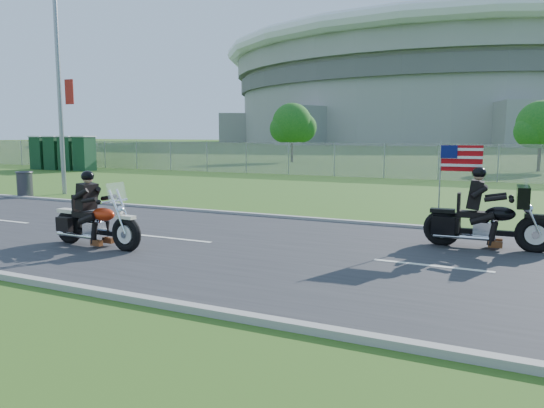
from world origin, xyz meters
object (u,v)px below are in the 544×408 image
at_px(streetlight, 62,57).
at_px(porta_toilet_d, 41,153).
at_px(motorcycle_follow, 487,222).
at_px(trash_can, 25,185).
at_px(porta_toilet_b, 69,154).
at_px(porta_toilet_c, 55,153).
at_px(porta_toilet_a, 84,154).
at_px(motorcycle_lead, 95,224).

distance_m(streetlight, porta_toilet_d, 18.40).
xyz_separation_m(streetlight, motorcycle_follow, (16.76, -4.09, -5.03)).
height_order(motorcycle_follow, trash_can, motorcycle_follow).
bearing_deg(porta_toilet_b, trash_can, -48.78).
relative_size(porta_toilet_b, motorcycle_follow, 0.86).
height_order(porta_toilet_b, porta_toilet_c, same).
bearing_deg(trash_can, porta_toilet_a, 127.44).
bearing_deg(porta_toilet_c, motorcycle_lead, -40.19).
bearing_deg(trash_can, streetlight, 81.28).
height_order(porta_toilet_c, motorcycle_lead, porta_toilet_c).
bearing_deg(porta_toilet_b, porta_toilet_c, 180.00).
bearing_deg(porta_toilet_d, motorcycle_follow, -25.65).
xyz_separation_m(porta_toilet_b, porta_toilet_c, (-1.40, 0.00, 0.00)).
height_order(streetlight, motorcycle_follow, streetlight).
relative_size(motorcycle_lead, motorcycle_follow, 0.95).
bearing_deg(porta_toilet_b, motorcycle_follow, -27.83).
height_order(streetlight, porta_toilet_c, streetlight).
height_order(porta_toilet_c, motorcycle_follow, porta_toilet_c).
bearing_deg(streetlight, porta_toilet_a, 132.91).
bearing_deg(porta_toilet_a, porta_toilet_c, 180.00).
xyz_separation_m(porta_toilet_a, trash_can, (9.72, -12.70, -0.64)).
relative_size(porta_toilet_b, porta_toilet_d, 1.00).
bearing_deg(porta_toilet_d, streetlight, -37.17).
xyz_separation_m(porta_toilet_a, porta_toilet_b, (-1.40, 0.00, 0.00)).
bearing_deg(motorcycle_lead, porta_toilet_d, 144.78).
bearing_deg(streetlight, porta_toilet_d, 142.83).
distance_m(porta_toilet_b, trash_can, 16.90).
distance_m(porta_toilet_c, motorcycle_follow, 33.11).
xyz_separation_m(streetlight, porta_toilet_c, (-12.82, 10.78, -4.49)).
relative_size(streetlight, porta_toilet_c, 4.35).
xyz_separation_m(porta_toilet_d, motorcycle_follow, (30.98, -14.87, -0.54)).
height_order(porta_toilet_d, motorcycle_lead, porta_toilet_d).
height_order(streetlight, porta_toilet_d, streetlight).
bearing_deg(motorcycle_follow, streetlight, 163.37).
height_order(porta_toilet_c, trash_can, porta_toilet_c).
height_order(motorcycle_lead, trash_can, motorcycle_lead).
bearing_deg(streetlight, motorcycle_follow, -13.73).
xyz_separation_m(porta_toilet_b, motorcycle_lead, (20.43, -18.44, -0.61)).
distance_m(porta_toilet_d, trash_can, 18.86).
xyz_separation_m(porta_toilet_a, motorcycle_lead, (19.03, -18.44, -0.61)).
distance_m(streetlight, porta_toilet_b, 16.33).
bearing_deg(porta_toilet_b, streetlight, -43.35).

